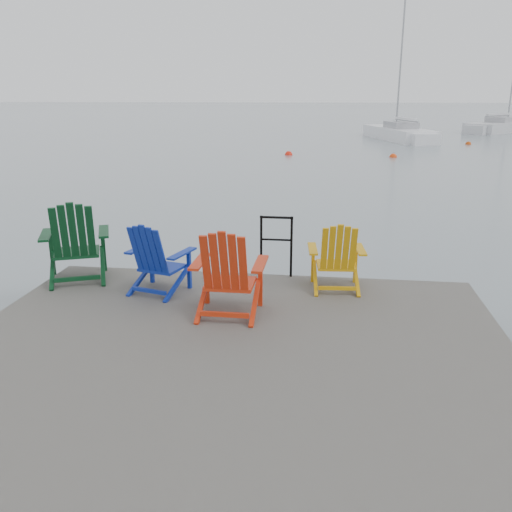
# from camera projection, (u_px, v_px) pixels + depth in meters

# --- Properties ---
(ground) EXTENTS (400.00, 400.00, 0.00)m
(ground) POSITION_uv_depth(u_px,v_px,m) (230.00, 391.00, 5.85)
(ground) COLOR gray
(ground) RESTS_ON ground
(dock) EXTENTS (6.00, 5.00, 1.40)m
(dock) POSITION_uv_depth(u_px,v_px,m) (230.00, 362.00, 5.75)
(dock) COLOR #2D2A28
(dock) RESTS_ON ground
(handrail) EXTENTS (0.48, 0.04, 0.90)m
(handrail) POSITION_uv_depth(u_px,v_px,m) (276.00, 240.00, 7.84)
(handrail) COLOR black
(handrail) RESTS_ON dock
(chair_green) EXTENTS (1.13, 1.08, 1.17)m
(chair_green) POSITION_uv_depth(u_px,v_px,m) (75.00, 241.00, 7.62)
(chair_green) COLOR #093216
(chair_green) RESTS_ON dock
(chair_blue) EXTENTS (0.90, 0.86, 0.97)m
(chair_blue) POSITION_uv_depth(u_px,v_px,m) (157.00, 258.00, 7.18)
(chair_blue) COLOR navy
(chair_blue) RESTS_ON dock
(chair_red) EXTENTS (0.87, 0.81, 1.09)m
(chair_red) POSITION_uv_depth(u_px,v_px,m) (228.00, 272.00, 6.42)
(chair_red) COLOR red
(chair_red) RESTS_ON dock
(chair_yellow) EXTENTS (0.80, 0.75, 0.95)m
(chair_yellow) POSITION_uv_depth(u_px,v_px,m) (337.00, 256.00, 7.30)
(chair_yellow) COLOR #CB900B
(chair_yellow) RESTS_ON dock
(sailboat_near) EXTENTS (4.39, 9.13, 12.14)m
(sailboat_near) POSITION_uv_depth(u_px,v_px,m) (398.00, 134.00, 37.90)
(sailboat_near) COLOR white
(sailboat_near) RESTS_ON ground
(sailboat_mid) EXTENTS (8.12, 8.83, 13.02)m
(sailboat_mid) POSITION_uv_depth(u_px,v_px,m) (504.00, 127.00, 45.64)
(sailboat_mid) COLOR silver
(sailboat_mid) RESTS_ON ground
(buoy_b) EXTENTS (0.40, 0.40, 0.40)m
(buoy_b) POSITION_uv_depth(u_px,v_px,m) (289.00, 155.00, 28.30)
(buoy_b) COLOR red
(buoy_b) RESTS_ON ground
(buoy_c) EXTENTS (0.38, 0.38, 0.38)m
(buoy_c) POSITION_uv_depth(u_px,v_px,m) (393.00, 157.00, 27.30)
(buoy_c) COLOR #E13D0D
(buoy_c) RESTS_ON ground
(buoy_d) EXTENTS (0.37, 0.37, 0.37)m
(buoy_d) POSITION_uv_depth(u_px,v_px,m) (468.00, 144.00, 34.20)
(buoy_d) COLOR #B93E0A
(buoy_d) RESTS_ON ground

